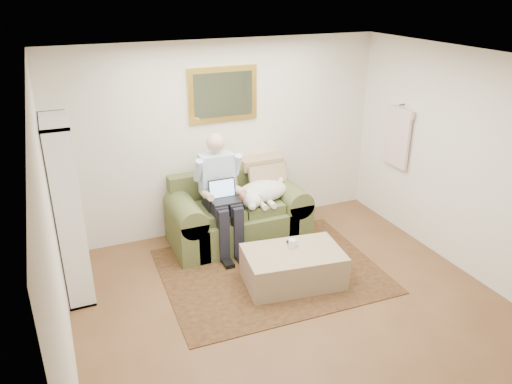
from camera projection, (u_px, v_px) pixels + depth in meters
room_shell at (296, 197)px, 4.93m from camera, size 4.51×5.00×2.61m
rug at (270, 270)px, 6.09m from camera, size 2.62×2.12×0.01m
sofa at (238, 218)px, 6.72m from camera, size 1.81×0.92×1.09m
seated_man at (222, 196)px, 6.30m from camera, size 0.60×0.85×1.52m
laptop at (224, 195)px, 6.23m from camera, size 0.35×0.28×0.25m
sleeping_dog at (263, 191)px, 6.61m from camera, size 0.75×0.47×0.28m
ottoman at (293, 267)px, 5.79m from camera, size 1.20×0.85×0.41m
coffee_mug at (292, 244)px, 5.78m from camera, size 0.08×0.08×0.10m
tv_remote at (290, 244)px, 5.86m from camera, size 0.07×0.16×0.02m
bookshelf at (67, 210)px, 5.34m from camera, size 0.28×0.80×2.00m
wall_mirror at (223, 94)px, 6.48m from camera, size 0.94×0.04×0.72m
hanging_shirt at (398, 134)px, 6.75m from camera, size 0.06×0.52×0.90m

